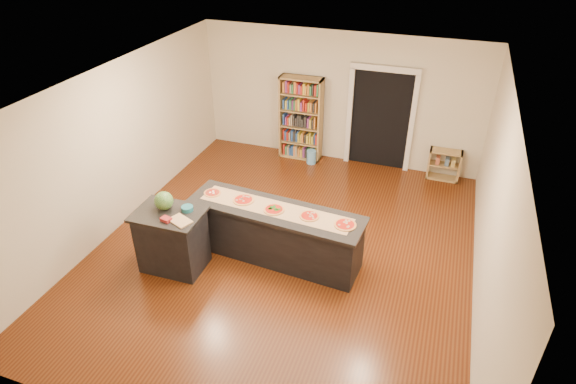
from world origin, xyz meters
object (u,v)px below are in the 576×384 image
(side_counter, at_px, (172,240))
(low_shelf, at_px, (444,165))
(bookshelf, at_px, (301,119))
(waste_bin, at_px, (311,157))
(watermelon, at_px, (164,201))
(kitchen_island, at_px, (275,233))

(side_counter, xyz_separation_m, low_shelf, (3.81, 4.27, -0.19))
(bookshelf, xyz_separation_m, waste_bin, (0.32, -0.22, -0.77))
(low_shelf, xyz_separation_m, watermelon, (-3.91, -4.19, 0.83))
(waste_bin, height_order, watermelon, watermelon)
(side_counter, height_order, watermelon, watermelon)
(bookshelf, relative_size, waste_bin, 6.12)
(low_shelf, bearing_deg, side_counter, -131.69)
(kitchen_island, height_order, bookshelf, bookshelf)
(watermelon, bearing_deg, waste_bin, 74.02)
(kitchen_island, relative_size, side_counter, 2.74)
(waste_bin, bearing_deg, watermelon, -105.98)
(waste_bin, bearing_deg, bookshelf, 146.33)
(kitchen_island, height_order, side_counter, side_counter)
(low_shelf, xyz_separation_m, waste_bin, (-2.77, -0.24, -0.17))
(kitchen_island, xyz_separation_m, bookshelf, (-0.71, 3.51, 0.45))
(side_counter, xyz_separation_m, bookshelf, (0.71, 4.25, 0.41))
(kitchen_island, bearing_deg, watermelon, -152.16)
(side_counter, bearing_deg, watermelon, 140.38)
(kitchen_island, distance_m, watermelon, 1.79)
(side_counter, xyz_separation_m, waste_bin, (1.03, 4.03, -0.36))
(bookshelf, relative_size, watermelon, 6.50)
(kitchen_island, xyz_separation_m, watermelon, (-1.52, -0.65, 0.69))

